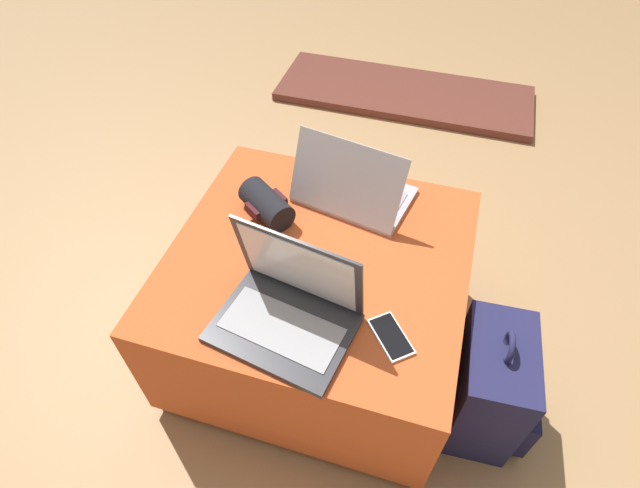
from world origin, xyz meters
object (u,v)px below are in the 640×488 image
Objects in this scene: laptop_near at (289,307)px; backpack at (491,388)px; cell_phone at (391,337)px; wrist_brace at (267,204)px; laptop_far at (352,190)px.

laptop_near reaches higher than backpack.
cell_phone is 0.74× the size of wrist_brace.
laptop_near is 1.94× the size of wrist_brace.
cell_phone is at bearing 103.24° from backpack.
backpack is (0.57, 0.11, -0.33)m from laptop_near.
laptop_far is 1.96× the size of wrist_brace.
laptop_far reaches higher than wrist_brace.
backpack is at bearing 156.49° from cell_phone.
laptop_near is 0.99× the size of laptop_far.
wrist_brace is (-0.19, 0.34, -0.01)m from laptop_near.
wrist_brace is at bearing 69.98° from backpack.
backpack is at bearing 156.64° from laptop_far.
wrist_brace is at bearing 41.36° from laptop_far.
laptop_near is 0.67m from backpack.
laptop_far is at bearing 30.29° from wrist_brace.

